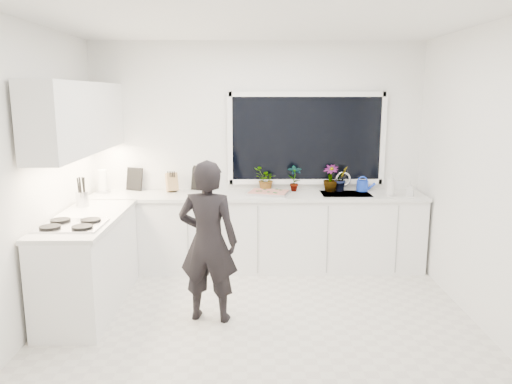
{
  "coord_description": "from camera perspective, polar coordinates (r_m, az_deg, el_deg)",
  "views": [
    {
      "loc": [
        -0.08,
        -4.34,
        2.09
      ],
      "look_at": [
        -0.03,
        0.4,
        1.15
      ],
      "focal_mm": 35.0,
      "sensor_mm": 36.0,
      "label": 1
    }
  ],
  "objects": [
    {
      "name": "floor",
      "position": [
        4.82,
        0.4,
        -14.61
      ],
      "size": [
        4.0,
        3.5,
        0.02
      ],
      "primitive_type": "cube",
      "color": "beige",
      "rests_on": "ground"
    },
    {
      "name": "wall_back",
      "position": [
        6.14,
        0.12,
        4.3
      ],
      "size": [
        4.0,
        0.02,
        2.7
      ],
      "primitive_type": "cube",
      "color": "white",
      "rests_on": "ground"
    },
    {
      "name": "wall_left",
      "position": [
        4.8,
        -24.32,
        1.36
      ],
      "size": [
        0.02,
        3.5,
        2.7
      ],
      "primitive_type": "cube",
      "color": "white",
      "rests_on": "ground"
    },
    {
      "name": "wall_right",
      "position": [
        4.87,
        24.8,
        1.45
      ],
      "size": [
        0.02,
        3.5,
        2.7
      ],
      "primitive_type": "cube",
      "color": "white",
      "rests_on": "ground"
    },
    {
      "name": "ceiling",
      "position": [
        4.38,
        0.45,
        19.36
      ],
      "size": [
        4.0,
        3.5,
        0.02
      ],
      "primitive_type": "cube",
      "color": "white",
      "rests_on": "wall_back"
    },
    {
      "name": "window",
      "position": [
        6.12,
        5.78,
        6.1
      ],
      "size": [
        1.8,
        0.02,
        1.0
      ],
      "primitive_type": "cube",
      "color": "black",
      "rests_on": "wall_back"
    },
    {
      "name": "base_cabinets_back",
      "position": [
        6.02,
        0.16,
        -4.7
      ],
      "size": [
        3.92,
        0.58,
        0.88
      ],
      "primitive_type": "cube",
      "color": "white",
      "rests_on": "floor"
    },
    {
      "name": "base_cabinets_left",
      "position": [
        5.22,
        -18.52,
        -7.82
      ],
      "size": [
        0.58,
        1.6,
        0.88
      ],
      "primitive_type": "cube",
      "color": "white",
      "rests_on": "floor"
    },
    {
      "name": "countertop_back",
      "position": [
        5.9,
        0.16,
        -0.42
      ],
      "size": [
        3.94,
        0.62,
        0.04
      ],
      "primitive_type": "cube",
      "color": "silver",
      "rests_on": "base_cabinets_back"
    },
    {
      "name": "countertop_left",
      "position": [
        5.09,
        -18.84,
        -2.91
      ],
      "size": [
        0.62,
        1.6,
        0.04
      ],
      "primitive_type": "cube",
      "color": "silver",
      "rests_on": "base_cabinets_left"
    },
    {
      "name": "upper_cabinets",
      "position": [
        5.32,
        -19.56,
        8.0
      ],
      "size": [
        0.34,
        2.1,
        0.7
      ],
      "primitive_type": "cube",
      "color": "white",
      "rests_on": "wall_left"
    },
    {
      "name": "sink",
      "position": [
        6.02,
        10.21,
        -0.65
      ],
      "size": [
        0.58,
        0.42,
        0.14
      ],
      "primitive_type": "cube",
      "color": "silver",
      "rests_on": "countertop_back"
    },
    {
      "name": "faucet",
      "position": [
        6.18,
        9.91,
        1.18
      ],
      "size": [
        0.03,
        0.03,
        0.22
      ],
      "primitive_type": "cylinder",
      "color": "silver",
      "rests_on": "countertop_back"
    },
    {
      "name": "stovetop",
      "position": [
        4.77,
        -20.38,
        -3.51
      ],
      "size": [
        0.56,
        0.48,
        0.03
      ],
      "primitive_type": "cube",
      "color": "black",
      "rests_on": "countertop_left"
    },
    {
      "name": "person",
      "position": [
        4.61,
        -5.49,
        -5.67
      ],
      "size": [
        0.6,
        0.45,
        1.51
      ],
      "primitive_type": "imported",
      "rotation": [
        0.0,
        0.0,
        2.97
      ],
      "color": "black",
      "rests_on": "floor"
    },
    {
      "name": "pizza_tray",
      "position": [
        5.87,
        1.44,
        -0.12
      ],
      "size": [
        0.54,
        0.46,
        0.03
      ],
      "primitive_type": "cube",
      "rotation": [
        0.0,
        0.0,
        -0.26
      ],
      "color": "#BAB9BE",
      "rests_on": "countertop_back"
    },
    {
      "name": "pizza",
      "position": [
        5.87,
        1.44,
        0.04
      ],
      "size": [
        0.49,
        0.41,
        0.01
      ],
      "primitive_type": "cube",
      "rotation": [
        0.0,
        0.0,
        -0.26
      ],
      "color": "#A92316",
      "rests_on": "pizza_tray"
    },
    {
      "name": "watering_can",
      "position": [
        6.2,
        12.06,
        0.7
      ],
      "size": [
        0.18,
        0.18,
        0.13
      ],
      "primitive_type": "cylinder",
      "rotation": [
        0.0,
        0.0,
        0.39
      ],
      "color": "#153AC7",
      "rests_on": "countertop_back"
    },
    {
      "name": "paper_towel_roll",
      "position": [
        6.23,
        -17.12,
        1.11
      ],
      "size": [
        0.14,
        0.14,
        0.26
      ],
      "primitive_type": "cylinder",
      "rotation": [
        0.0,
        0.0,
        -0.38
      ],
      "color": "white",
      "rests_on": "countertop_back"
    },
    {
      "name": "knife_block",
      "position": [
        6.09,
        -9.59,
        1.05
      ],
      "size": [
        0.16,
        0.14,
        0.22
      ],
      "primitive_type": "cube",
      "rotation": [
        0.0,
        0.0,
        0.41
      ],
      "color": "olive",
      "rests_on": "countertop_back"
    },
    {
      "name": "utensil_crock",
      "position": [
        5.54,
        -19.25,
        -0.76
      ],
      "size": [
        0.16,
        0.16,
        0.16
      ],
      "primitive_type": "cylinder",
      "rotation": [
        0.0,
        0.0,
        -0.27
      ],
      "color": "#ACACB1",
      "rests_on": "countertop_left"
    },
    {
      "name": "picture_frame_large",
      "position": [
        6.28,
        -13.72,
        1.45
      ],
      "size": [
        0.21,
        0.11,
        0.28
      ],
      "primitive_type": "cube",
      "rotation": [
        0.0,
        0.0,
        -0.42
      ],
      "color": "black",
      "rests_on": "countertop_back"
    },
    {
      "name": "picture_frame_small",
      "position": [
        6.14,
        -6.31,
        1.59
      ],
      "size": [
        0.24,
        0.12,
        0.3
      ],
      "primitive_type": "cube",
      "rotation": [
        0.0,
        0.0,
        -0.42
      ],
      "color": "black",
      "rests_on": "countertop_back"
    },
    {
      "name": "herb_plants",
      "position": [
        6.06,
        4.9,
        1.52
      ],
      "size": [
        1.2,
        0.35,
        0.32
      ],
      "color": "#26662D",
      "rests_on": "countertop_back"
    },
    {
      "name": "soap_bottles",
      "position": [
        5.97,
        15.73,
        0.71
      ],
      "size": [
        0.35,
        0.15,
        0.27
      ],
      "color": "#D8BF66",
      "rests_on": "countertop_back"
    }
  ]
}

